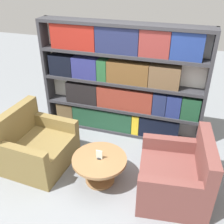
{
  "coord_description": "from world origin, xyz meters",
  "views": [
    {
      "loc": [
        1.05,
        -2.46,
        2.7
      ],
      "look_at": [
        0.07,
        0.64,
        0.8
      ],
      "focal_mm": 42.0,
      "sensor_mm": 36.0,
      "label": 1
    }
  ],
  "objects": [
    {
      "name": "ground_plane",
      "position": [
        0.0,
        0.0,
        0.0
      ],
      "size": [
        14.0,
        14.0,
        0.0
      ],
      "primitive_type": "plane",
      "color": "gray"
    },
    {
      "name": "bookshelf",
      "position": [
        -0.01,
        1.36,
        0.95
      ],
      "size": [
        2.71,
        0.3,
        1.91
      ],
      "color": "silver",
      "rests_on": "ground_plane"
    },
    {
      "name": "armchair_left",
      "position": [
        -0.95,
        0.15,
        0.29
      ],
      "size": [
        0.91,
        0.99,
        0.87
      ],
      "rotation": [
        0.0,
        0.0,
        1.51
      ],
      "color": "olive",
      "rests_on": "ground_plane"
    },
    {
      "name": "armchair_right",
      "position": [
        1.09,
        0.15,
        0.29
      ],
      "size": [
        0.97,
        1.04,
        0.87
      ],
      "rotation": [
        0.0,
        0.0,
        -1.44
      ],
      "color": "brown",
      "rests_on": "ground_plane"
    },
    {
      "name": "coffee_table",
      "position": [
        0.07,
        0.08,
        0.28
      ],
      "size": [
        0.74,
        0.74,
        0.39
      ],
      "color": "olive",
      "rests_on": "ground_plane"
    },
    {
      "name": "table_sign",
      "position": [
        0.07,
        0.08,
        0.45
      ],
      "size": [
        0.08,
        0.06,
        0.13
      ],
      "color": "black",
      "rests_on": "coffee_table"
    }
  ]
}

